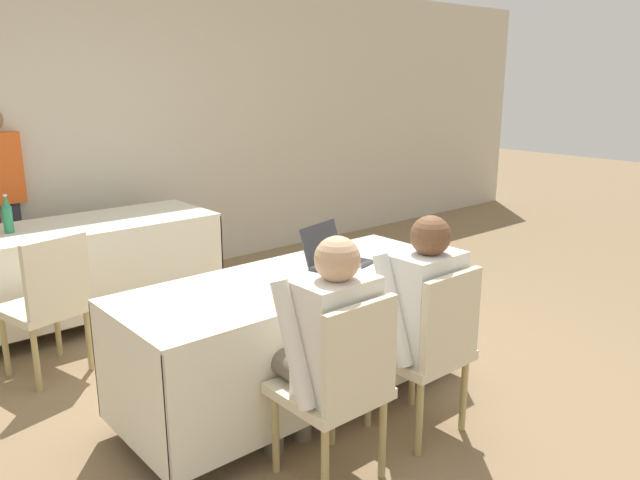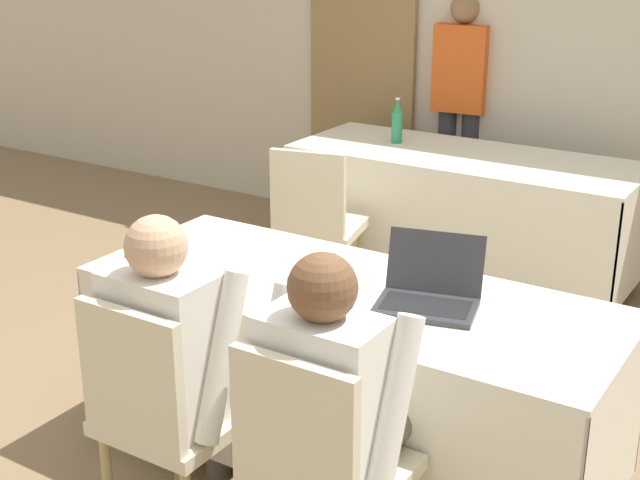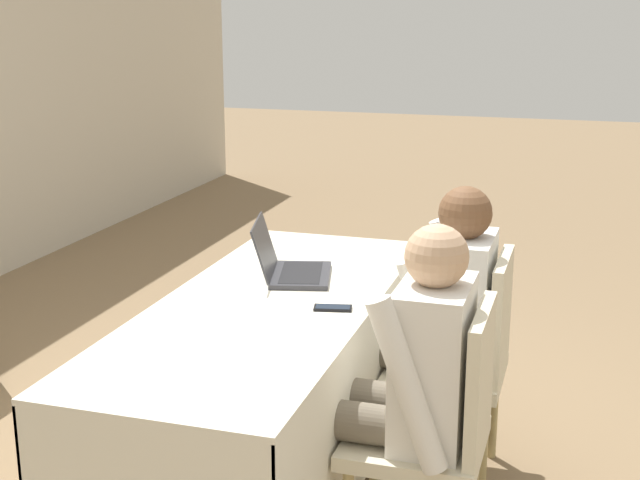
% 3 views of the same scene
% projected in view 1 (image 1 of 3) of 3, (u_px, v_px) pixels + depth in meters
% --- Properties ---
extents(ground_plane, '(24.00, 24.00, 0.00)m').
position_uv_depth(ground_plane, '(297.00, 402.00, 3.59)').
color(ground_plane, '#846B4C').
extents(wall_back, '(12.00, 0.06, 2.70)m').
position_uv_depth(wall_back, '(92.00, 133.00, 5.27)').
color(wall_back, beige).
rests_on(wall_back, ground_plane).
extents(conference_table_near, '(1.99, 0.78, 0.75)m').
position_uv_depth(conference_table_near, '(296.00, 308.00, 3.44)').
color(conference_table_near, silver).
rests_on(conference_table_near, ground_plane).
extents(conference_table_far, '(1.99, 0.78, 0.75)m').
position_uv_depth(conference_table_far, '(80.00, 247.00, 4.66)').
color(conference_table_far, silver).
rests_on(conference_table_far, ground_plane).
extents(laptop, '(0.40, 0.37, 0.23)m').
position_uv_depth(laptop, '(336.00, 258.00, 3.59)').
color(laptop, '#333338').
rests_on(laptop, conference_table_near).
extents(cell_phone, '(0.09, 0.15, 0.01)m').
position_uv_depth(cell_phone, '(325.00, 288.00, 3.20)').
color(cell_phone, black).
rests_on(cell_phone, conference_table_near).
extents(paper_beside_laptop, '(0.24, 0.31, 0.00)m').
position_uv_depth(paper_beside_laptop, '(406.00, 253.00, 3.85)').
color(paper_beside_laptop, white).
rests_on(paper_beside_laptop, conference_table_near).
extents(water_bottle, '(0.07, 0.07, 0.27)m').
position_uv_depth(water_bottle, '(7.00, 216.00, 4.32)').
color(water_bottle, '#288456').
rests_on(water_bottle, conference_table_far).
extents(chair_near_left, '(0.44, 0.44, 0.91)m').
position_uv_depth(chair_near_left, '(340.00, 383.00, 2.76)').
color(chair_near_left, tan).
rests_on(chair_near_left, ground_plane).
extents(chair_near_right, '(0.44, 0.44, 0.91)m').
position_uv_depth(chair_near_right, '(430.00, 345.00, 3.14)').
color(chair_near_right, tan).
rests_on(chair_near_right, ground_plane).
extents(chair_far_spare, '(0.53, 0.53, 0.91)m').
position_uv_depth(chair_far_spare, '(49.00, 300.00, 3.77)').
color(chair_far_spare, tan).
rests_on(chair_far_spare, ground_plane).
extents(person_checkered_shirt, '(0.50, 0.52, 1.17)m').
position_uv_depth(person_checkered_shirt, '(325.00, 342.00, 2.79)').
color(person_checkered_shirt, '#665B4C').
rests_on(person_checkered_shirt, ground_plane).
extents(person_white_shirt, '(0.50, 0.52, 1.17)m').
position_uv_depth(person_white_shirt, '(415.00, 310.00, 3.18)').
color(person_white_shirt, '#665B4C').
rests_on(person_white_shirt, ground_plane).
extents(person_red_shirt, '(0.36, 0.23, 1.59)m').
position_uv_depth(person_red_shirt, '(0.00, 195.00, 4.87)').
color(person_red_shirt, '#33333D').
rests_on(person_red_shirt, ground_plane).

